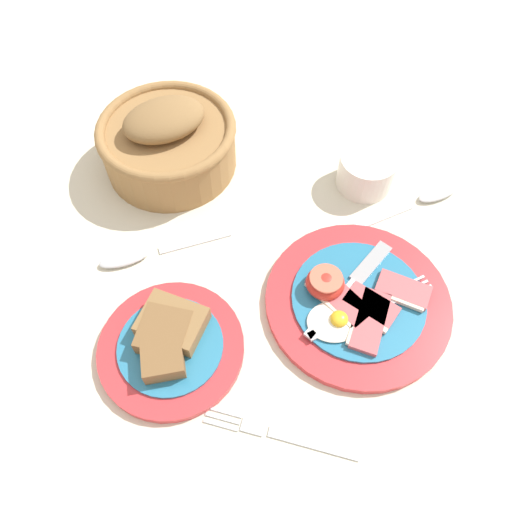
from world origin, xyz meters
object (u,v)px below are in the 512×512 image
object	(u,v)px
sugar_cup	(366,170)
teaspoon_near_cup	(424,199)
bread_basket	(168,141)
fork_on_cloth	(283,435)
teaspoon_by_saucer	(143,254)
breakfast_plate	(356,301)
bread_plate	(170,343)

from	to	relation	value
sugar_cup	teaspoon_near_cup	world-z (taller)	sugar_cup
bread_basket	fork_on_cloth	bearing A→B (deg)	-77.12
bread_basket	teaspoon_near_cup	world-z (taller)	bread_basket
sugar_cup	teaspoon_by_saucer	xyz separation A→B (m)	(-0.35, -0.09, -0.03)
teaspoon_by_saucer	teaspoon_near_cup	world-z (taller)	same
breakfast_plate	teaspoon_by_saucer	world-z (taller)	breakfast_plate
sugar_cup	bread_basket	distance (m)	0.31
teaspoon_near_cup	fork_on_cloth	xyz separation A→B (m)	(-0.28, -0.31, -0.00)
sugar_cup	bread_plate	bearing A→B (deg)	-143.59
sugar_cup	breakfast_plate	bearing A→B (deg)	-108.12
fork_on_cloth	teaspoon_by_saucer	bearing A→B (deg)	-37.18
sugar_cup	teaspoon_near_cup	xyz separation A→B (m)	(0.08, -0.05, -0.03)
breakfast_plate	teaspoon_near_cup	xyz separation A→B (m)	(0.15, 0.16, -0.01)
breakfast_plate	bread_plate	bearing A→B (deg)	-174.06
sugar_cup	teaspoon_near_cup	size ratio (longest dim) A/B	0.46
bread_plate	teaspoon_by_saucer	size ratio (longest dim) A/B	0.97
bread_basket	sugar_cup	bearing A→B (deg)	-16.42
bread_basket	teaspoon_near_cup	bearing A→B (deg)	-19.80
breakfast_plate	bread_basket	xyz separation A→B (m)	(-0.23, 0.30, 0.04)
bread_plate	teaspoon_near_cup	size ratio (longest dim) A/B	0.98
breakfast_plate	teaspoon_by_saucer	size ratio (longest dim) A/B	1.29
bread_plate	teaspoon_near_cup	distance (m)	0.44
bread_basket	fork_on_cloth	distance (m)	0.46
bread_plate	teaspoon_by_saucer	distance (m)	0.15
bread_plate	teaspoon_near_cup	bearing A→B (deg)	24.84
bread_plate	breakfast_plate	bearing A→B (deg)	5.94
breakfast_plate	bread_plate	world-z (taller)	same
bread_plate	fork_on_cloth	size ratio (longest dim) A/B	1.06
bread_plate	teaspoon_by_saucer	world-z (taller)	bread_plate
breakfast_plate	teaspoon_by_saucer	bearing A→B (deg)	156.71
sugar_cup	teaspoon_near_cup	bearing A→B (deg)	-30.82
bread_plate	sugar_cup	world-z (taller)	sugar_cup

